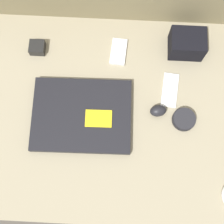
{
  "coord_description": "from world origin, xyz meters",
  "views": [
    {
      "loc": [
        0.01,
        -0.28,
        1.2
      ],
      "look_at": [
        0.0,
        0.0,
        0.17
      ],
      "focal_mm": 50.0,
      "sensor_mm": 36.0,
      "label": 1
    }
  ],
  "objects_px": {
    "speaker_puck": "(184,119)",
    "charger_brick": "(37,48)",
    "phone_black": "(119,52)",
    "camera_pouch": "(187,44)",
    "laptop": "(82,115)",
    "computer_mouse": "(158,111)",
    "phone_silver": "(170,90)"
  },
  "relations": [
    {
      "from": "phone_silver",
      "to": "phone_black",
      "type": "xyz_separation_m",
      "value": [
        -0.19,
        0.14,
        0.0
      ]
    },
    {
      "from": "camera_pouch",
      "to": "charger_brick",
      "type": "xyz_separation_m",
      "value": [
        -0.54,
        -0.03,
        -0.03
      ]
    },
    {
      "from": "phone_silver",
      "to": "charger_brick",
      "type": "height_order",
      "value": "charger_brick"
    },
    {
      "from": "speaker_puck",
      "to": "computer_mouse",
      "type": "bearing_deg",
      "value": 165.02
    },
    {
      "from": "laptop",
      "to": "charger_brick",
      "type": "relative_size",
      "value": 6.29
    },
    {
      "from": "speaker_puck",
      "to": "camera_pouch",
      "type": "xyz_separation_m",
      "value": [
        0.01,
        0.27,
        0.03
      ]
    },
    {
      "from": "laptop",
      "to": "camera_pouch",
      "type": "relative_size",
      "value": 2.78
    },
    {
      "from": "camera_pouch",
      "to": "charger_brick",
      "type": "height_order",
      "value": "camera_pouch"
    },
    {
      "from": "laptop",
      "to": "charger_brick",
      "type": "height_order",
      "value": "charger_brick"
    },
    {
      "from": "laptop",
      "to": "computer_mouse",
      "type": "xyz_separation_m",
      "value": [
        0.26,
        0.03,
        0.01
      ]
    },
    {
      "from": "computer_mouse",
      "to": "phone_black",
      "type": "bearing_deg",
      "value": 111.4
    },
    {
      "from": "computer_mouse",
      "to": "charger_brick",
      "type": "bearing_deg",
      "value": 141.81
    },
    {
      "from": "laptop",
      "to": "phone_silver",
      "type": "relative_size",
      "value": 2.62
    },
    {
      "from": "phone_black",
      "to": "camera_pouch",
      "type": "height_order",
      "value": "camera_pouch"
    },
    {
      "from": "laptop",
      "to": "phone_black",
      "type": "height_order",
      "value": "laptop"
    },
    {
      "from": "phone_silver",
      "to": "camera_pouch",
      "type": "xyz_separation_m",
      "value": [
        0.05,
        0.16,
        0.04
      ]
    },
    {
      "from": "laptop",
      "to": "phone_black",
      "type": "xyz_separation_m",
      "value": [
        0.12,
        0.25,
        -0.01
      ]
    },
    {
      "from": "laptop",
      "to": "computer_mouse",
      "type": "relative_size",
      "value": 5.33
    },
    {
      "from": "computer_mouse",
      "to": "phone_black",
      "type": "relative_size",
      "value": 0.6
    },
    {
      "from": "laptop",
      "to": "phone_black",
      "type": "bearing_deg",
      "value": 64.22
    },
    {
      "from": "phone_silver",
      "to": "phone_black",
      "type": "bearing_deg",
      "value": 149.66
    },
    {
      "from": "laptop",
      "to": "phone_silver",
      "type": "xyz_separation_m",
      "value": [
        0.3,
        0.11,
        -0.01
      ]
    },
    {
      "from": "speaker_puck",
      "to": "camera_pouch",
      "type": "distance_m",
      "value": 0.27
    },
    {
      "from": "phone_silver",
      "to": "camera_pouch",
      "type": "height_order",
      "value": "camera_pouch"
    },
    {
      "from": "computer_mouse",
      "to": "phone_black",
      "type": "xyz_separation_m",
      "value": [
        -0.15,
        0.22,
        -0.01
      ]
    },
    {
      "from": "laptop",
      "to": "speaker_puck",
      "type": "bearing_deg",
      "value": -0.28
    },
    {
      "from": "laptop",
      "to": "camera_pouch",
      "type": "distance_m",
      "value": 0.45
    },
    {
      "from": "phone_black",
      "to": "charger_brick",
      "type": "relative_size",
      "value": 1.95
    },
    {
      "from": "computer_mouse",
      "to": "camera_pouch",
      "type": "height_order",
      "value": "camera_pouch"
    },
    {
      "from": "speaker_puck",
      "to": "charger_brick",
      "type": "bearing_deg",
      "value": 155.64
    },
    {
      "from": "phone_silver",
      "to": "charger_brick",
      "type": "relative_size",
      "value": 2.41
    },
    {
      "from": "laptop",
      "to": "speaker_puck",
      "type": "distance_m",
      "value": 0.35
    }
  ]
}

